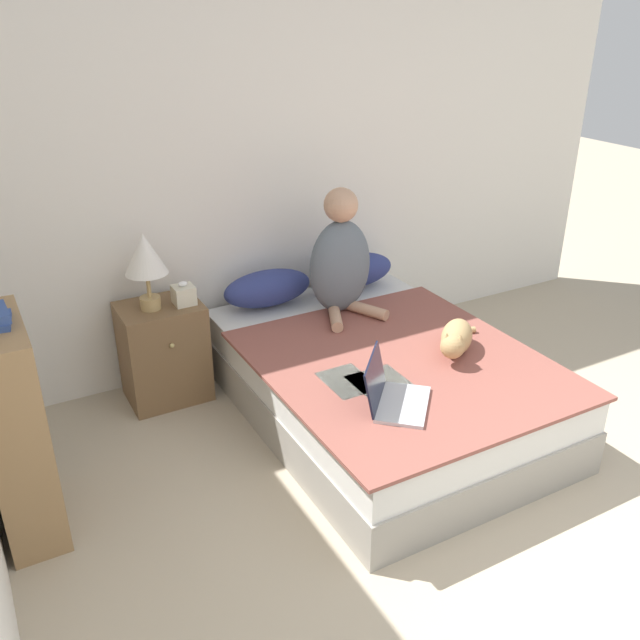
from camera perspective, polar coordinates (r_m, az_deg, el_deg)
The scene contains 11 objects.
wall_back at distance 4.41m, azimuth -2.27°, elevation 13.03°, with size 5.12×0.05×2.55m.
bed at distance 3.92m, azimuth 5.16°, elevation -5.27°, with size 1.45×2.01×0.46m.
pillow_near at distance 4.29m, azimuth -4.44°, elevation 2.69°, with size 0.58×0.28×0.22m.
pillow_far at distance 4.57m, azimuth 2.80°, elevation 4.18°, with size 0.58×0.28×0.22m.
person_sitting at distance 4.11m, azimuth 1.75°, elevation 5.01°, with size 0.41×0.40×0.78m.
cat_tabby at distance 3.77m, azimuth 11.38°, elevation -1.53°, with size 0.44×0.38×0.19m.
laptop_open at distance 3.27m, azimuth 6.18°, elevation -6.32°, with size 0.45×0.46×0.24m.
nightstand at distance 4.17m, azimuth -13.01°, elevation -2.64°, with size 0.47×0.40×0.61m.
table_lamp at distance 3.89m, azimuth -14.51°, elevation 5.14°, with size 0.24×0.24×0.45m.
tissue_box at distance 4.01m, azimuth -11.40°, elevation 2.11°, with size 0.12×0.12×0.14m.
bookshelf at distance 3.30m, azimuth -24.31°, elevation -8.41°, with size 0.24×0.58×1.02m.
Camera 1 is at (-1.92, -0.82, 2.23)m, focal length 38.00 mm.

